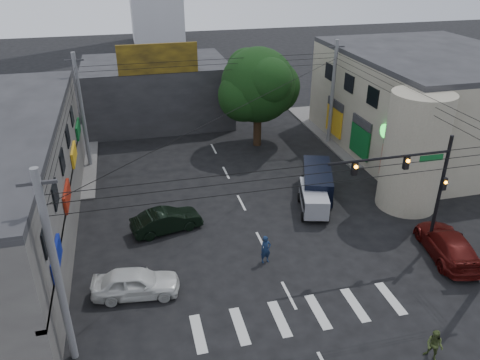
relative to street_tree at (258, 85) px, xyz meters
name	(u,v)px	position (x,y,z in m)	size (l,w,h in m)	color
ground	(271,261)	(-4.00, -17.00, -5.47)	(160.00, 160.00, 0.00)	black
sidewalk_far_right	(390,127)	(14.00, 1.00, -5.40)	(16.00, 16.00, 0.15)	#514F4C
building_right	(427,104)	(14.00, -4.00, -1.47)	(14.00, 18.00, 8.00)	gray
corner_column	(414,152)	(7.00, -13.00, -1.47)	(4.00, 4.00, 8.00)	gray
building_far	(157,91)	(-8.00, 9.00, -2.47)	(14.00, 10.00, 6.00)	#232326
billboard	(158,59)	(-8.00, 4.10, 1.83)	(7.00, 0.30, 2.60)	olive
street_tree	(258,85)	(0.00, 0.00, 0.00)	(6.40, 6.40, 8.70)	black
traffic_gantry	(417,179)	(3.82, -18.00, -0.64)	(7.10, 0.35, 7.20)	black
utility_pole_near_left	(57,273)	(-14.50, -21.50, -0.87)	(0.32, 0.32, 9.20)	#59595B
utility_pole_far_left	(82,112)	(-14.50, -1.00, -0.87)	(0.32, 0.32, 9.20)	#59595B
utility_pole_far_right	(332,93)	(6.50, -1.00, -0.87)	(0.32, 0.32, 9.20)	#59595B
dark_sedan	(167,221)	(-9.44, -12.28, -4.75)	(4.62, 2.43, 1.45)	black
white_compact	(136,283)	(-11.62, -18.00, -4.72)	(4.62, 2.32, 1.51)	silver
maroon_sedan	(448,244)	(6.00, -18.95, -4.68)	(3.24, 5.78, 1.58)	#420B09
silver_minivan	(313,200)	(0.45, -12.26, -4.65)	(2.55, 4.10, 1.64)	#A4A6AC
navy_van	(317,183)	(1.53, -10.18, -4.46)	(3.54, 5.39, 2.02)	black
traffic_officer	(266,249)	(-4.35, -16.96, -4.62)	(0.68, 0.51, 1.71)	#11213D
pedestrian_olive	(434,346)	(0.68, -25.45, -4.69)	(0.89, 0.95, 1.56)	#394620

